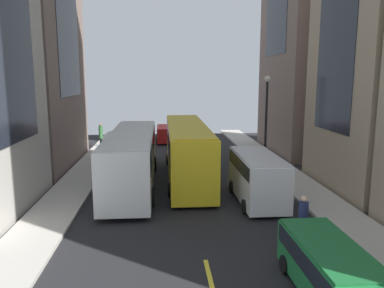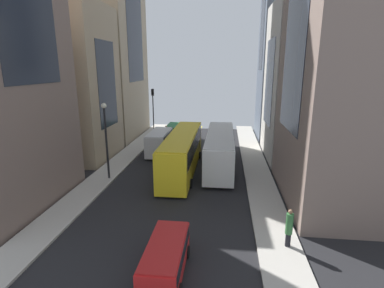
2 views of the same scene
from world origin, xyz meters
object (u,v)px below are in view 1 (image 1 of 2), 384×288
at_px(delivery_van_white, 257,174).
at_px(car_red_0, 166,133).
at_px(city_bus_white, 132,154).
at_px(car_green_1, 329,265).
at_px(streetcar_yellow, 187,146).
at_px(pedestrian_waiting_curb, 101,134).
at_px(pedestrian_crossing_near, 303,221).

xyz_separation_m(delivery_van_white, car_red_0, (-4.65, 19.75, -0.56)).
relative_size(city_bus_white, car_green_1, 2.75).
relative_size(streetcar_yellow, pedestrian_waiting_curb, 5.99).
bearing_deg(pedestrian_crossing_near, car_red_0, 157.16).
distance_m(streetcar_yellow, delivery_van_white, 6.30).
height_order(streetcar_yellow, car_red_0, streetcar_yellow).
relative_size(delivery_van_white, car_red_0, 1.25).
distance_m(car_green_1, pedestrian_crossing_near, 3.16).
xyz_separation_m(car_red_0, car_green_1, (4.61, -28.59, 0.03)).
distance_m(car_red_0, car_green_1, 28.96).
distance_m(car_green_1, pedestrian_waiting_curb, 27.98).
distance_m(pedestrian_crossing_near, pedestrian_waiting_curb, 25.29).
bearing_deg(pedestrian_waiting_curb, car_green_1, -3.72).
bearing_deg(delivery_van_white, pedestrian_crossing_near, -86.58).
distance_m(city_bus_white, car_green_1, 14.16).
xyz_separation_m(city_bus_white, car_green_1, (6.79, -12.38, -1.03)).
bearing_deg(car_red_0, delivery_van_white, -76.75).
height_order(city_bus_white, delivery_van_white, city_bus_white).
xyz_separation_m(streetcar_yellow, car_red_0, (-1.27, 14.47, -1.17)).
height_order(city_bus_white, car_red_0, city_bus_white).
xyz_separation_m(streetcar_yellow, pedestrian_waiting_curb, (-7.44, 11.70, -0.84)).
bearing_deg(city_bus_white, streetcar_yellow, 26.71).
height_order(city_bus_white, pedestrian_crossing_near, city_bus_white).
bearing_deg(pedestrian_waiting_curb, car_red_0, 87.79).
distance_m(delivery_van_white, pedestrian_waiting_curb, 20.13).
bearing_deg(pedestrian_waiting_curb, delivery_van_white, 6.13).
bearing_deg(pedestrian_waiting_curb, streetcar_yellow, 6.09).
bearing_deg(city_bus_white, pedestrian_waiting_curb, 106.48).
bearing_deg(city_bus_white, car_green_1, -61.25).
distance_m(city_bus_white, car_red_0, 16.39).
xyz_separation_m(city_bus_white, car_red_0, (2.19, 16.21, -1.06)).
height_order(city_bus_white, streetcar_yellow, streetcar_yellow).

